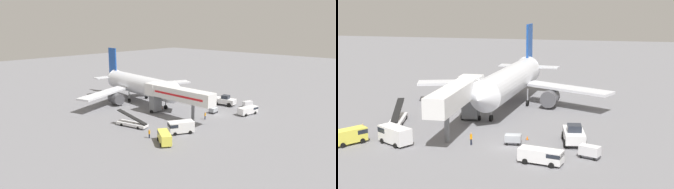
% 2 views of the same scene
% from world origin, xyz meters
% --- Properties ---
extents(ground_plane, '(300.00, 300.00, 0.00)m').
position_xyz_m(ground_plane, '(0.00, 0.00, 0.00)').
color(ground_plane, slate).
extents(airplane_at_gate, '(36.46, 34.44, 13.87)m').
position_xyz_m(airplane_at_gate, '(-4.20, 22.88, 4.51)').
color(airplane_at_gate, silver).
rests_on(airplane_at_gate, ground).
extents(jet_bridge, '(3.45, 18.47, 7.12)m').
position_xyz_m(jet_bridge, '(-8.57, 5.71, 5.32)').
color(jet_bridge, silver).
rests_on(jet_bridge, ground).
extents(pushback_tug, '(3.62, 5.98, 2.70)m').
position_xyz_m(pushback_tug, '(8.33, 3.08, 1.26)').
color(pushback_tug, white).
rests_on(pushback_tug, ground).
extents(belt_loader_truck, '(3.55, 7.13, 3.26)m').
position_xyz_m(belt_loader_truck, '(-19.22, 7.80, 0.77)').
color(belt_loader_truck, white).
rests_on(belt_loader_truck, ground).
extents(service_van_outer_right, '(5.36, 4.33, 2.38)m').
position_xyz_m(service_van_outer_right, '(-15.23, -1.94, 1.35)').
color(service_van_outer_right, white).
rests_on(service_van_outer_right, ground).
extents(service_van_outer_left, '(4.05, 4.71, 2.08)m').
position_xyz_m(service_van_outer_left, '(-21.01, -3.19, 1.19)').
color(service_van_outer_left, '#E5DB4C').
rests_on(service_van_outer_left, ground).
extents(service_van_mid_center, '(5.54, 2.86, 1.81)m').
position_xyz_m(service_van_mid_center, '(5.15, -5.49, 1.06)').
color(service_van_mid_center, white).
rests_on(service_van_mid_center, ground).
extents(baggage_cart_mid_left, '(2.25, 1.52, 1.33)m').
position_xyz_m(baggage_cart_mid_left, '(0.40, 1.10, 0.74)').
color(baggage_cart_mid_left, '#38383D').
rests_on(baggage_cart_mid_left, ground).
extents(baggage_cart_rear_left, '(2.79, 2.08, 1.59)m').
position_xyz_m(baggage_cart_rear_left, '(10.61, -2.31, 0.87)').
color(baggage_cart_rear_left, '#38383D').
rests_on(baggage_cart_rear_left, ground).
extents(ground_crew_worker_foreground, '(0.47, 0.47, 1.77)m').
position_xyz_m(ground_crew_worker_foreground, '(-21.21, 0.50, 0.94)').
color(ground_crew_worker_foreground, '#1E2333').
rests_on(ground_crew_worker_foreground, ground).
extents(ground_crew_worker_midground, '(0.33, 0.33, 1.73)m').
position_xyz_m(ground_crew_worker_midground, '(-5.01, -0.40, 0.92)').
color(ground_crew_worker_midground, '#1E2333').
rests_on(ground_crew_worker_midground, ground).
extents(safety_cone_alpha, '(0.44, 0.44, 0.68)m').
position_xyz_m(safety_cone_alpha, '(-5.35, 12.79, 0.33)').
color(safety_cone_alpha, black).
rests_on(safety_cone_alpha, ground).
extents(safety_cone_bravo, '(0.39, 0.39, 0.60)m').
position_xyz_m(safety_cone_bravo, '(1.95, 3.40, 0.29)').
color(safety_cone_bravo, black).
rests_on(safety_cone_bravo, ground).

